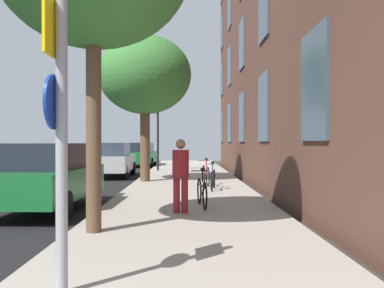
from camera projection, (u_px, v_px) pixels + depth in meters
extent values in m
plane|color=#332D28|center=(96.00, 186.00, 15.61)|extent=(41.80, 41.80, 0.00)
cube|color=black|center=(40.00, 186.00, 15.58)|extent=(7.00, 38.00, 0.01)
cube|color=#9E9389|center=(188.00, 184.00, 15.66)|extent=(4.20, 38.00, 0.12)
cube|color=#384756|center=(314.00, 85.00, 7.69)|extent=(0.06, 1.53, 2.09)
cube|color=#384756|center=(264.00, 108.00, 12.69)|extent=(0.06, 1.53, 2.09)
cube|color=#384756|center=(242.00, 117.00, 17.68)|extent=(0.06, 1.53, 2.09)
cube|color=#384756|center=(229.00, 123.00, 22.68)|extent=(0.06, 1.53, 2.09)
cube|color=#384756|center=(222.00, 126.00, 27.68)|extent=(0.06, 1.53, 2.09)
cube|color=#384756|center=(264.00, 6.00, 12.67)|extent=(0.06, 1.53, 2.09)
cube|color=#384756|center=(242.00, 44.00, 17.67)|extent=(0.06, 1.53, 2.09)
cube|color=#384756|center=(230.00, 66.00, 22.67)|extent=(0.06, 1.53, 2.09)
cube|color=#384756|center=(222.00, 80.00, 27.67)|extent=(0.06, 1.53, 2.09)
cube|color=#384756|center=(230.00, 9.00, 22.66)|extent=(0.06, 1.53, 2.09)
cube|color=#384756|center=(222.00, 33.00, 27.66)|extent=(0.06, 1.53, 2.09)
cylinder|color=gray|center=(62.00, 143.00, 4.17)|extent=(0.12, 0.12, 3.06)
cube|color=yellow|center=(54.00, 28.00, 4.17)|extent=(0.03, 0.60, 0.60)
cylinder|color=#14339E|center=(54.00, 102.00, 4.17)|extent=(0.03, 0.56, 0.56)
cylinder|color=black|center=(158.00, 134.00, 22.49)|extent=(0.12, 0.12, 3.99)
cube|color=black|center=(155.00, 106.00, 22.48)|extent=(0.20, 0.24, 0.80)
sphere|color=red|center=(153.00, 101.00, 22.48)|extent=(0.16, 0.16, 0.16)
sphere|color=#523707|center=(153.00, 106.00, 22.48)|extent=(0.16, 0.16, 0.16)
sphere|color=#083E11|center=(153.00, 110.00, 22.48)|extent=(0.16, 0.16, 0.16)
cylinder|color=brown|center=(94.00, 127.00, 7.02)|extent=(0.26, 0.26, 3.58)
cylinder|color=brown|center=(145.00, 142.00, 16.25)|extent=(0.38, 0.38, 3.11)
ellipsoid|color=#387533|center=(145.00, 75.00, 16.24)|extent=(3.65, 3.65, 3.11)
torus|color=black|center=(199.00, 191.00, 10.25)|extent=(0.10, 0.64, 0.64)
torus|color=black|center=(205.00, 196.00, 9.27)|extent=(0.10, 0.64, 0.64)
cylinder|color=black|center=(202.00, 186.00, 9.76)|extent=(0.12, 0.84, 0.04)
cylinder|color=black|center=(203.00, 191.00, 9.52)|extent=(0.09, 0.51, 0.28)
cylinder|color=black|center=(203.00, 176.00, 9.61)|extent=(0.04, 0.04, 0.28)
cube|color=black|center=(203.00, 169.00, 9.61)|extent=(0.10, 0.24, 0.06)
cylinder|color=#4C4C4C|center=(199.00, 171.00, 10.25)|extent=(0.42, 0.07, 0.03)
torus|color=black|center=(214.00, 179.00, 13.80)|extent=(0.13, 0.63, 0.63)
torus|color=black|center=(212.00, 181.00, 12.85)|extent=(0.13, 0.63, 0.63)
cylinder|color=#194C99|center=(213.00, 175.00, 13.32)|extent=(0.16, 0.81, 0.04)
cylinder|color=#194C99|center=(212.00, 178.00, 13.09)|extent=(0.11, 0.50, 0.27)
cylinder|color=#194C99|center=(213.00, 167.00, 13.18)|extent=(0.04, 0.04, 0.28)
cube|color=black|center=(213.00, 162.00, 13.18)|extent=(0.10, 0.24, 0.06)
cylinder|color=#4C4C4C|center=(214.00, 164.00, 13.80)|extent=(0.42, 0.09, 0.03)
torus|color=black|center=(204.00, 174.00, 15.27)|extent=(0.11, 0.68, 0.68)
torus|color=black|center=(208.00, 177.00, 14.27)|extent=(0.11, 0.68, 0.68)
cylinder|color=#B21E1E|center=(206.00, 170.00, 14.77)|extent=(0.13, 0.86, 0.04)
cylinder|color=#B21E1E|center=(207.00, 173.00, 14.52)|extent=(0.10, 0.52, 0.28)
cylinder|color=#B21E1E|center=(206.00, 163.00, 14.62)|extent=(0.04, 0.04, 0.28)
cube|color=black|center=(206.00, 159.00, 14.61)|extent=(0.10, 0.24, 0.06)
cylinder|color=#4C4C4C|center=(204.00, 160.00, 15.27)|extent=(0.42, 0.07, 0.03)
cylinder|color=maroon|center=(177.00, 195.00, 8.91)|extent=(0.15, 0.15, 0.78)
cylinder|color=maroon|center=(185.00, 195.00, 8.91)|extent=(0.15, 0.15, 0.78)
cylinder|color=maroon|center=(181.00, 163.00, 8.91)|extent=(0.49, 0.49, 0.59)
sphere|color=#936B4C|center=(181.00, 144.00, 8.91)|extent=(0.21, 0.21, 0.21)
cube|color=#19662D|center=(46.00, 183.00, 9.86)|extent=(1.96, 4.18, 0.70)
cube|color=#1E232D|center=(43.00, 156.00, 9.65)|extent=(1.60, 2.36, 0.60)
cylinder|color=black|center=(32.00, 191.00, 11.16)|extent=(0.22, 0.64, 0.64)
cylinder|color=black|center=(93.00, 191.00, 11.19)|extent=(0.22, 0.64, 0.64)
cylinder|color=black|center=(64.00, 206.00, 8.55)|extent=(0.22, 0.64, 0.64)
cube|color=#B7B7BC|center=(112.00, 163.00, 19.56)|extent=(1.85, 4.43, 0.70)
cube|color=#2D3847|center=(111.00, 149.00, 19.34)|extent=(1.53, 2.49, 0.60)
cylinder|color=black|center=(101.00, 168.00, 20.95)|extent=(0.22, 0.64, 0.64)
cylinder|color=black|center=(133.00, 168.00, 20.98)|extent=(0.22, 0.64, 0.64)
cylinder|color=black|center=(88.00, 172.00, 18.14)|extent=(0.22, 0.64, 0.64)
cylinder|color=black|center=(125.00, 172.00, 18.17)|extent=(0.22, 0.64, 0.64)
cube|color=#19662D|center=(141.00, 157.00, 27.87)|extent=(1.97, 3.98, 0.70)
cube|color=#1E232D|center=(140.00, 147.00, 27.67)|extent=(1.61, 2.25, 0.60)
cylinder|color=black|center=(131.00, 161.00, 29.11)|extent=(0.22, 0.64, 0.64)
cylinder|color=black|center=(155.00, 161.00, 29.13)|extent=(0.22, 0.64, 0.64)
cylinder|color=black|center=(126.00, 163.00, 26.60)|extent=(0.22, 0.64, 0.64)
cylinder|color=black|center=(152.00, 163.00, 26.62)|extent=(0.22, 0.64, 0.64)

